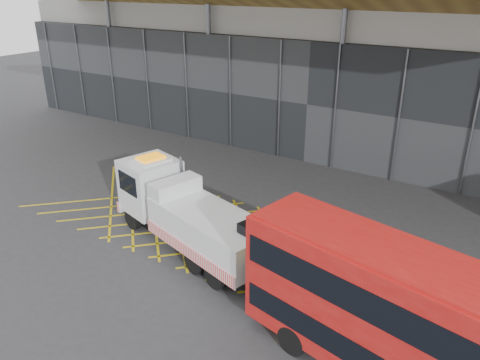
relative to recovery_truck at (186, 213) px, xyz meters
The scene contains 6 objects.
ground_plane 3.25m from the recovery_truck, 140.53° to the left, with size 120.00×120.00×0.00m, color #2C2D2F.
road_markings 2.48m from the recovery_truck, 80.80° to the left, with size 21.56×7.16×0.01m.
construction_building 21.40m from the recovery_truck, 90.56° to the left, with size 55.00×23.97×18.00m.
recovery_truck is the anchor object (origin of this frame).
bus_towed 11.46m from the recovery_truck, 15.97° to the right, with size 11.55×4.88×4.59m.
worker 7.39m from the recovery_truck, 24.14° to the right, with size 0.56×0.37×1.53m, color yellow.
Camera 1 is at (14.45, -16.52, 11.64)m, focal length 35.00 mm.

